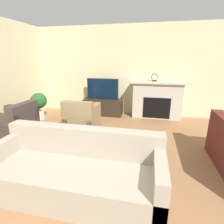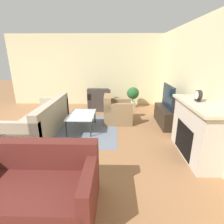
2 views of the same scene
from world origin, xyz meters
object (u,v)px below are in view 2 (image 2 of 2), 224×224
object	(u,v)px
couch_loveseat	(35,189)
armchair_accent	(117,113)
couch_sectional	(43,121)
tv	(168,97)
coffee_table	(82,116)
armchair_by_window	(99,101)
mantel_clock	(198,96)
potted_plant	(133,95)

from	to	relation	value
couch_loveseat	armchair_accent	bearing A→B (deg)	71.34
armchair_accent	couch_sectional	bearing A→B (deg)	107.78
couch_sectional	couch_loveseat	world-z (taller)	same
tv	coffee_table	size ratio (longest dim) A/B	0.98
armchair_by_window	mantel_clock	xyz separation A→B (m)	(3.04, 2.17, 0.91)
potted_plant	mantel_clock	xyz separation A→B (m)	(3.25, 0.91, 0.70)
couch_loveseat	mantel_clock	bearing A→B (deg)	29.33
armchair_accent	armchair_by_window	bearing A→B (deg)	23.17
armchair_by_window	mantel_clock	world-z (taller)	mantel_clock
coffee_table	potted_plant	bearing A→B (deg)	143.61
tv	armchair_by_window	bearing A→B (deg)	-125.70
coffee_table	mantel_clock	distance (m)	2.84
tv	coffee_table	bearing A→B (deg)	-80.18
couch_loveseat	coffee_table	world-z (taller)	couch_loveseat
armchair_accent	coffee_table	xyz separation A→B (m)	(0.54, -0.94, 0.08)
couch_sectional	potted_plant	bearing A→B (deg)	131.65
tv	couch_sectional	bearing A→B (deg)	-80.59
couch_loveseat	mantel_clock	size ratio (longest dim) A/B	7.18
couch_loveseat	mantel_clock	distance (m)	3.11
coffee_table	potted_plant	xyz separation A→B (m)	(-2.12, 1.56, 0.12)
armchair_by_window	coffee_table	xyz separation A→B (m)	(1.90, -0.30, 0.09)
potted_plant	mantel_clock	size ratio (longest dim) A/B	3.57
armchair_by_window	armchair_accent	distance (m)	1.50
couch_sectional	armchair_by_window	distance (m)	2.42
potted_plant	couch_sectional	bearing A→B (deg)	-48.35
coffee_table	potted_plant	size ratio (longest dim) A/B	1.28
couch_loveseat	armchair_by_window	size ratio (longest dim) A/B	1.77
couch_loveseat	coffee_table	xyz separation A→B (m)	(-2.59, 0.12, 0.10)
couch_sectional	mantel_clock	size ratio (longest dim) A/B	10.14
couch_loveseat	mantel_clock	world-z (taller)	mantel_clock
coffee_table	potted_plant	distance (m)	2.63
armchair_accent	couch_loveseat	bearing A→B (deg)	159.50
couch_loveseat	armchair_by_window	distance (m)	4.51
armchair_accent	coffee_table	size ratio (longest dim) A/B	0.83
couch_loveseat	armchair_accent	world-z (taller)	same
tv	couch_loveseat	size ratio (longest dim) A/B	0.62
armchair_by_window	armchair_accent	xyz separation A→B (m)	(1.36, 0.64, 0.00)
armchair_by_window	potted_plant	world-z (taller)	armchair_by_window
armchair_by_window	potted_plant	xyz separation A→B (m)	(-0.21, 1.26, 0.21)
potted_plant	coffee_table	bearing A→B (deg)	-36.39
armchair_accent	mantel_clock	xyz separation A→B (m)	(1.67, 1.53, 0.91)
couch_sectional	coffee_table	xyz separation A→B (m)	(-0.15, 0.98, 0.10)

